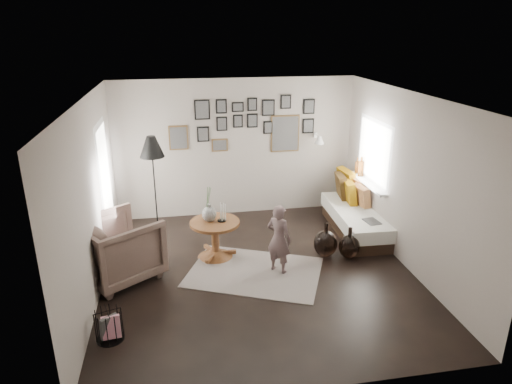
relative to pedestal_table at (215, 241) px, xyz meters
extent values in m
plane|color=black|center=(0.58, -0.61, -0.28)|extent=(4.80, 4.80, 0.00)
plane|color=#A59A90|center=(0.58, 1.79, 1.02)|extent=(4.50, 0.00, 4.50)
plane|color=#A59A90|center=(0.58, -3.01, 1.02)|extent=(4.50, 0.00, 4.50)
plane|color=#A59A90|center=(-1.67, -0.61, 1.02)|extent=(0.00, 4.80, 4.80)
plane|color=#A59A90|center=(2.83, -0.61, 1.02)|extent=(0.00, 4.80, 4.80)
plane|color=white|center=(0.58, -0.61, 2.32)|extent=(4.80, 4.80, 0.00)
plane|color=white|center=(-1.65, 0.59, 0.77)|extent=(0.00, 2.14, 2.14)
plane|color=white|center=(-1.65, 0.59, 0.77)|extent=(0.00, 1.88, 1.88)
plane|color=white|center=(-1.65, 0.59, 0.77)|extent=(0.00, 1.93, 1.93)
plane|color=white|center=(2.82, 0.59, 1.17)|extent=(0.00, 1.30, 1.30)
plane|color=white|center=(2.82, 0.59, 1.17)|extent=(0.00, 1.14, 1.14)
cube|color=white|center=(2.76, 0.59, 0.60)|extent=(0.15, 1.32, 0.04)
cylinder|color=#8C4C14|center=(2.76, 0.94, 0.76)|extent=(0.10, 0.10, 0.28)
cylinder|color=#8C4C14|center=(2.76, 1.11, 0.73)|extent=(0.08, 0.08, 0.22)
cube|color=brown|center=(-0.47, 1.77, 1.27)|extent=(0.35, 0.03, 0.45)
cube|color=black|center=(-0.47, 1.76, 1.27)|extent=(0.30, 0.01, 0.40)
cube|color=black|center=(-0.02, 1.77, 1.77)|extent=(0.28, 0.03, 0.36)
cube|color=black|center=(-0.02, 1.76, 1.77)|extent=(0.23, 0.01, 0.31)
cube|color=black|center=(-0.02, 1.77, 1.32)|extent=(0.22, 0.03, 0.28)
cube|color=black|center=(-0.02, 1.76, 1.32)|extent=(0.17, 0.01, 0.23)
cube|color=black|center=(0.33, 1.77, 1.82)|extent=(0.20, 0.03, 0.26)
cube|color=black|center=(0.33, 1.76, 1.82)|extent=(0.15, 0.01, 0.21)
cube|color=black|center=(0.33, 1.77, 1.50)|extent=(0.20, 0.03, 0.26)
cube|color=black|center=(0.33, 1.76, 1.50)|extent=(0.15, 0.01, 0.21)
cube|color=black|center=(0.63, 1.77, 1.80)|extent=(0.22, 0.03, 0.18)
cube|color=black|center=(0.63, 1.76, 1.80)|extent=(0.17, 0.01, 0.13)
cube|color=black|center=(0.63, 1.77, 1.54)|extent=(0.18, 0.03, 0.24)
cube|color=black|center=(0.63, 1.76, 1.54)|extent=(0.13, 0.01, 0.19)
cube|color=black|center=(0.90, 1.77, 1.84)|extent=(0.18, 0.03, 0.24)
cube|color=black|center=(0.90, 1.76, 1.84)|extent=(0.13, 0.01, 0.19)
cube|color=black|center=(0.90, 1.77, 1.54)|extent=(0.20, 0.03, 0.26)
cube|color=black|center=(0.90, 1.76, 1.54)|extent=(0.15, 0.01, 0.21)
cube|color=black|center=(1.20, 1.77, 1.77)|extent=(0.24, 0.03, 0.30)
cube|color=black|center=(1.20, 1.76, 1.77)|extent=(0.19, 0.01, 0.25)
cube|color=black|center=(1.20, 1.77, 1.40)|extent=(0.18, 0.03, 0.24)
cube|color=black|center=(1.20, 1.76, 1.40)|extent=(0.13, 0.01, 0.19)
cube|color=brown|center=(1.53, 1.77, 1.27)|extent=(0.55, 0.03, 0.70)
cube|color=black|center=(1.53, 1.76, 1.27)|extent=(0.50, 0.01, 0.65)
cube|color=black|center=(1.53, 1.77, 1.87)|extent=(0.20, 0.03, 0.26)
cube|color=black|center=(1.53, 1.76, 1.87)|extent=(0.15, 0.01, 0.21)
cube|color=black|center=(1.98, 1.77, 1.77)|extent=(0.22, 0.03, 0.28)
cube|color=black|center=(1.98, 1.76, 1.77)|extent=(0.17, 0.01, 0.23)
cube|color=black|center=(1.98, 1.77, 1.40)|extent=(0.22, 0.03, 0.28)
cube|color=black|center=(1.98, 1.76, 1.40)|extent=(0.17, 0.01, 0.23)
cube|color=brown|center=(0.28, 1.77, 1.10)|extent=(0.30, 0.03, 0.24)
cube|color=black|center=(0.28, 1.76, 1.10)|extent=(0.25, 0.01, 0.19)
cube|color=white|center=(2.13, 1.76, 1.22)|extent=(0.06, 0.04, 0.10)
cylinder|color=white|center=(2.13, 1.64, 1.24)|extent=(0.02, 0.24, 0.02)
cone|color=white|center=(2.13, 1.51, 1.18)|extent=(0.18, 0.18, 0.14)
cube|color=beige|center=(0.52, -0.60, -0.28)|extent=(2.29, 1.99, 0.01)
cone|color=brown|center=(0.00, 0.00, -0.23)|extent=(0.58, 0.58, 0.11)
cylinder|color=brown|center=(0.00, 0.00, 0.03)|extent=(0.12, 0.12, 0.45)
cylinder|color=brown|center=(0.00, 0.00, 0.31)|extent=(0.78, 0.78, 0.04)
ellipsoid|color=black|center=(-0.08, 0.02, 0.45)|extent=(0.22, 0.22, 0.25)
cylinder|color=black|center=(-0.08, 0.02, 0.60)|extent=(0.07, 0.07, 0.04)
cylinder|color=black|center=(0.11, 0.00, 0.34)|extent=(0.13, 0.13, 0.02)
cube|color=black|center=(2.58, 0.49, -0.18)|extent=(0.84, 1.86, 0.21)
cube|color=white|center=(2.58, 0.49, 0.03)|extent=(0.90, 1.92, 0.23)
cube|color=#9A6508|center=(2.60, 1.24, 0.39)|extent=(0.28, 0.56, 0.54)
cube|color=#3A2812|center=(2.47, 1.14, 0.36)|extent=(0.28, 0.51, 0.48)
cube|color=brown|center=(2.72, 0.99, 0.35)|extent=(0.33, 0.50, 0.46)
cube|color=#9A6508|center=(2.52, 0.85, 0.34)|extent=(0.25, 0.46, 0.44)
cube|color=brown|center=(2.68, 0.68, 0.32)|extent=(0.27, 0.43, 0.40)
cube|color=black|center=(2.58, -0.06, 0.16)|extent=(0.25, 0.32, 0.02)
imported|color=brown|center=(-1.42, -0.39, 0.19)|extent=(1.43, 1.42, 0.94)
cube|color=white|center=(-1.41, -0.34, 0.20)|extent=(0.60, 0.60, 0.19)
cylinder|color=black|center=(-0.92, 1.04, -0.27)|extent=(0.27, 0.27, 0.03)
cylinder|color=black|center=(-0.92, 1.04, 0.50)|extent=(0.02, 0.02, 1.57)
cone|color=black|center=(-0.92, 1.04, 1.31)|extent=(0.41, 0.41, 0.35)
cube|color=black|center=(-1.42, -1.81, -0.11)|extent=(0.22, 0.20, 0.29)
cube|color=white|center=(-1.39, -1.83, -0.11)|extent=(0.22, 0.11, 0.29)
ellipsoid|color=black|center=(1.72, -0.28, -0.07)|extent=(0.38, 0.38, 0.44)
cylinder|color=black|center=(1.72, -0.28, 0.22)|extent=(0.06, 0.06, 0.13)
ellipsoid|color=black|center=(2.07, -0.40, -0.09)|extent=(0.33, 0.33, 0.39)
cylinder|color=black|center=(2.07, -0.40, 0.17)|extent=(0.06, 0.06, 0.13)
imported|color=#655050|center=(0.88, -0.62, 0.25)|extent=(0.46, 0.45, 1.07)
camera|label=1|loc=(-0.52, -6.50, 3.18)|focal=32.00mm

